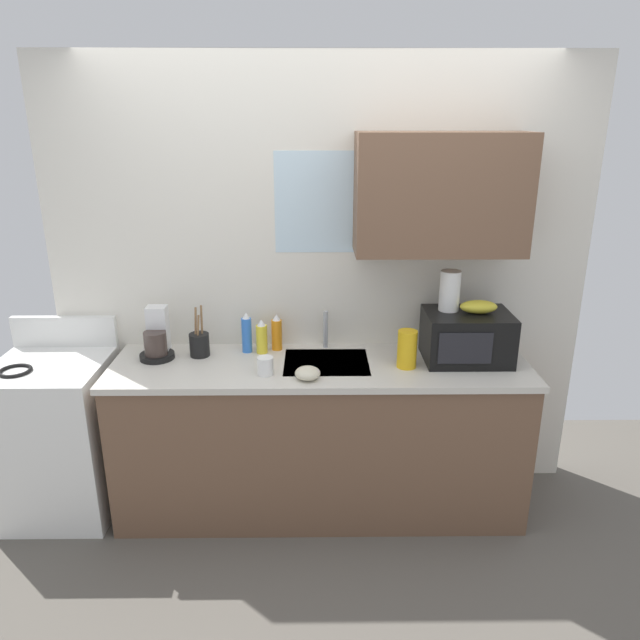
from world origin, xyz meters
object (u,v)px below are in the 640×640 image
object	(u,v)px
dish_soap_bottle_blue	(247,333)
cereal_canister	(407,349)
paper_towel_roll	(450,291)
mug_white	(265,366)
dish_soap_bottle_yellow	(262,337)
stove_range	(58,436)
coffee_maker	(157,339)
microwave	(467,337)
banana_bunch	(479,307)
utensil_crock	(199,344)
dish_soap_bottle_orange	(277,333)
small_bowl	(308,373)

from	to	relation	value
dish_soap_bottle_blue	cereal_canister	xyz separation A→B (m)	(0.87, -0.23, -0.01)
paper_towel_roll	mug_white	size ratio (longest dim) A/B	2.32
dish_soap_bottle_yellow	cereal_canister	distance (m)	0.82
stove_range	coffee_maker	distance (m)	0.80
microwave	banana_bunch	xyz separation A→B (m)	(0.05, 0.00, 0.17)
paper_towel_roll	utensil_crock	world-z (taller)	paper_towel_roll
stove_range	banana_bunch	world-z (taller)	banana_bunch
banana_bunch	dish_soap_bottle_orange	bearing A→B (deg)	171.55
coffee_maker	dish_soap_bottle_orange	xyz separation A→B (m)	(0.66, 0.10, -0.01)
mug_white	dish_soap_bottle_yellow	bearing A→B (deg)	97.92
dish_soap_bottle_yellow	coffee_maker	bearing A→B (deg)	-174.65
microwave	paper_towel_roll	bearing A→B (deg)	152.62
stove_range	dish_soap_bottle_blue	xyz separation A→B (m)	(1.07, 0.17, 0.55)
mug_white	cereal_canister	bearing A→B (deg)	6.87
stove_range	microwave	xyz separation A→B (m)	(2.28, 0.04, 0.58)
dish_soap_bottle_orange	cereal_canister	xyz separation A→B (m)	(0.71, -0.26, 0.00)
dish_soap_bottle_yellow	small_bowl	bearing A→B (deg)	-54.11
dish_soap_bottle_blue	microwave	bearing A→B (deg)	-6.04
banana_bunch	cereal_canister	size ratio (longest dim) A/B	0.98
dish_soap_bottle_yellow	mug_white	bearing A→B (deg)	-82.08
dish_soap_bottle_orange	mug_white	xyz separation A→B (m)	(-0.04, -0.35, -0.05)
paper_towel_roll	mug_white	bearing A→B (deg)	-166.34
banana_bunch	microwave	bearing A→B (deg)	-178.23
dish_soap_bottle_yellow	mug_white	world-z (taller)	dish_soap_bottle_yellow
microwave	mug_white	world-z (taller)	microwave
microwave	paper_towel_roll	size ratio (longest dim) A/B	2.09
banana_bunch	mug_white	distance (m)	1.18
coffee_maker	dish_soap_bottle_yellow	bearing A→B (deg)	5.35
utensil_crock	dish_soap_bottle_orange	bearing A→B (deg)	12.33
microwave	cereal_canister	size ratio (longest dim) A/B	2.25
stove_range	small_bowl	size ratio (longest dim) A/B	8.31
banana_bunch	utensil_crock	bearing A→B (deg)	177.38
microwave	coffee_maker	size ratio (longest dim) A/B	1.64
paper_towel_roll	coffee_maker	bearing A→B (deg)	179.70
microwave	cereal_canister	xyz separation A→B (m)	(-0.34, -0.10, -0.03)
banana_bunch	utensil_crock	world-z (taller)	banana_bunch
stove_range	mug_white	size ratio (longest dim) A/B	11.37
stove_range	small_bowl	world-z (taller)	stove_range
microwave	dish_soap_bottle_blue	bearing A→B (deg)	173.96
small_bowl	stove_range	bearing A→B (deg)	171.83
banana_bunch	stove_range	bearing A→B (deg)	-178.86
dish_soap_bottle_yellow	dish_soap_bottle_blue	size ratio (longest dim) A/B	0.84
dish_soap_bottle_yellow	microwave	bearing A→B (deg)	-5.75
dish_soap_bottle_orange	utensil_crock	size ratio (longest dim) A/B	0.73
microwave	small_bowl	world-z (taller)	microwave
small_bowl	dish_soap_bottle_blue	bearing A→B (deg)	132.67
utensil_crock	stove_range	bearing A→B (deg)	-171.83
mug_white	small_bowl	distance (m)	0.23
paper_towel_roll	cereal_canister	size ratio (longest dim) A/B	1.08
microwave	utensil_crock	xyz separation A→B (m)	(-1.47, 0.07, -0.06)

